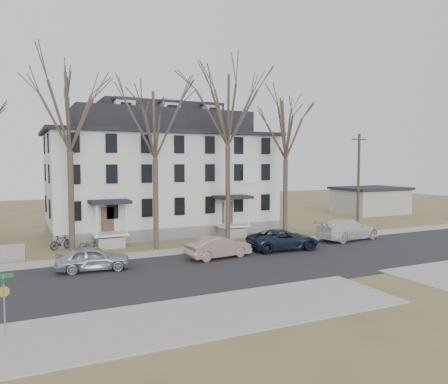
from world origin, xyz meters
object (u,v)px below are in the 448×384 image
tree_center (228,105)px  boarding_house (161,174)px  utility_pole_far (358,177)px  car_navy (283,240)px  tree_mid_left (155,120)px  car_silver (93,259)px  bicycle_right (61,243)px  car_tan (219,247)px  street_sign (4,295)px  tree_mid_right (286,126)px  car_white (347,230)px  tree_far_left (69,106)px  bicycle_left (90,245)px

tree_center → boarding_house: bearing=110.2°
utility_pole_far → car_navy: size_ratio=1.76×
tree_mid_left → tree_center: size_ratio=0.87×
car_silver → bicycle_right: car_silver is taller
tree_mid_left → car_tan: (2.90, -4.95, -8.85)m
car_tan → street_sign: size_ratio=1.88×
car_navy → tree_mid_right: bearing=-29.5°
boarding_house → utility_pole_far: size_ratio=2.19×
tree_mid_right → car_white: tree_mid_right is taller
tree_far_left → car_tan: bearing=-29.1°
boarding_house → tree_center: bearing=-69.8°
car_tan → bicycle_right: bearing=44.1°
tree_far_left → utility_pole_far: tree_far_left is taller
tree_center → car_tan: 11.87m
tree_mid_right → car_tan: 13.30m
car_silver → tree_far_left: bearing=13.8°
car_silver → car_navy: size_ratio=0.80×
tree_mid_left → bicycle_right: size_ratio=7.18×
utility_pole_far → tree_mid_right: bearing=-160.7°
tree_mid_right → car_navy: (-3.10, -4.49, -8.85)m
car_silver → tree_mid_right: bearing=-67.6°
tree_center → street_sign: size_ratio=6.08×
tree_mid_left → tree_center: tree_center is taller
car_tan → bicycle_right: (-9.41, 7.56, -0.21)m
car_silver → car_white: bearing=-79.3°
tree_center → bicycle_right: (-12.51, 2.61, -10.55)m
car_tan → car_white: car_white is taller
utility_pole_far → car_navy: utility_pole_far is taller
utility_pole_far → car_tan: 22.92m
car_navy → bicycle_left: 14.35m
boarding_house → tree_mid_left: (-3.00, -8.15, 4.22)m
boarding_house → bicycle_left: bearing=-139.3°
car_tan → car_navy: car_navy is taller
car_white → boarding_house: bearing=40.1°
tree_center → tree_mid_right: tree_center is taller
boarding_house → car_silver: size_ratio=4.80×
bicycle_left → tree_center: bearing=-80.2°
car_silver → car_white: car_white is taller
bicycle_right → car_navy: bearing=-141.5°
tree_center → utility_pole_far: size_ratio=1.55×
car_silver → street_sign: (-4.53, -8.79, 0.88)m
car_silver → car_tan: 8.27m
bicycle_right → boarding_house: bearing=-85.8°
tree_mid_left → utility_pole_far: bearing=10.1°
tree_center → car_white: size_ratio=2.47×
utility_pole_far → street_sign: (-33.40, -17.85, -3.28)m
tree_mid_right → tree_far_left: bearing=180.0°
boarding_house → bicycle_left: (-7.57, -6.51, -4.97)m
street_sign → tree_mid_left: bearing=60.6°
tree_center → bicycle_left: bearing=171.1°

